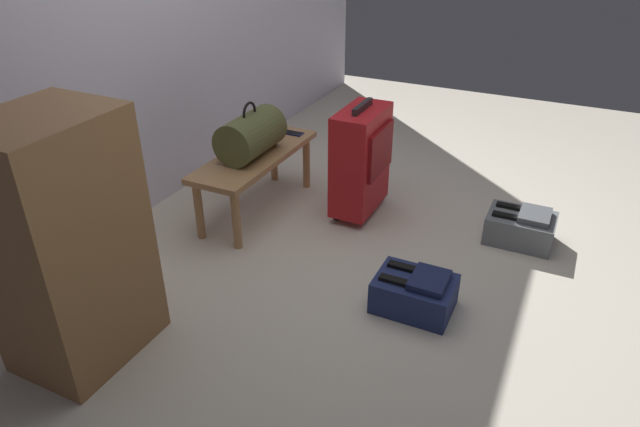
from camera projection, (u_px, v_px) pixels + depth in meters
ground_plane at (382, 252)px, 3.25m from camera, size 6.60×6.60×0.00m
bench at (256, 162)px, 3.52m from camera, size 1.00×0.36×0.40m
duffel_bag_olive at (251, 135)px, 3.40m from camera, size 0.44×0.26×0.34m
cell_phone at (292, 133)px, 3.77m from camera, size 0.07×0.14×0.01m
suitcase_upright_red at (361, 159)px, 3.48m from camera, size 0.45×0.26×0.73m
backpack_navy at (415, 293)px, 2.76m from camera, size 0.28×0.38×0.21m
backpack_grey at (521, 227)px, 3.31m from camera, size 0.28×0.38×0.21m
side_cabinet at (66, 244)px, 2.30m from camera, size 0.56×0.44×1.10m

